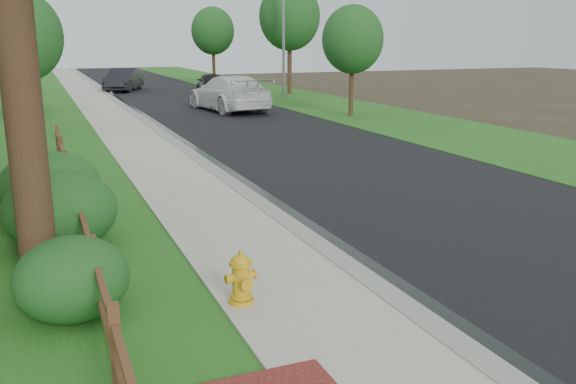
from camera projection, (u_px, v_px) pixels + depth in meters
name	position (u px, v px, depth m)	size (l,w,h in m)	color
ground	(426.00, 352.00, 7.45)	(120.00, 120.00, 0.00)	#312B1A
road	(177.00, 97.00, 40.53)	(8.00, 90.00, 0.02)	black
curb	(112.00, 98.00, 38.96)	(0.40, 90.00, 0.12)	gray
wet_gutter	(118.00, 99.00, 39.10)	(0.50, 90.00, 0.00)	black
sidewalk	(91.00, 99.00, 38.48)	(2.20, 90.00, 0.10)	#A5A090
grass_strip	(59.00, 101.00, 37.79)	(1.60, 90.00, 0.06)	#285819
verge_far	(274.00, 93.00, 43.08)	(6.00, 90.00, 0.04)	#285819
ranch_fence	(76.00, 205.00, 11.70)	(0.12, 16.92, 1.10)	#472817
fire_hydrant	(241.00, 279.00, 8.53)	(0.51, 0.41, 0.78)	gold
white_suv	(229.00, 93.00, 32.30)	(2.60, 6.40, 1.86)	silver
dark_car_mid	(211.00, 83.00, 42.10)	(1.77, 4.40, 1.50)	black
dark_car_far	(124.00, 79.00, 44.77)	(1.76, 5.04, 1.66)	black
streetlight	(281.00, 14.00, 38.04)	(2.15, 0.37, 9.30)	slate
boulder	(60.00, 214.00, 11.98)	(1.11, 0.83, 0.74)	brown
shrub_a	(72.00, 279.00, 8.23)	(1.53, 1.53, 1.15)	#1A481A
shrub_b	(50.00, 186.00, 12.75)	(2.08, 2.08, 1.46)	#1A481A
shrub_c	(61.00, 210.00, 10.99)	(2.01, 2.01, 1.45)	#1A481A
tree_near_left	(21.00, 36.00, 23.22)	(3.14, 3.14, 5.57)	#331E14
tree_near_right	(353.00, 40.00, 29.31)	(2.97, 2.97, 5.35)	#331E14
tree_mid_right	(290.00, 17.00, 40.96)	(4.13, 4.13, 7.49)	#331E14
tree_far_right	(213.00, 31.00, 47.93)	(3.38, 3.38, 6.23)	#331E14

